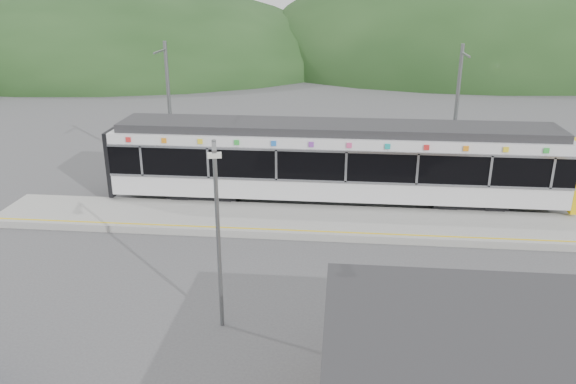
{
  "coord_description": "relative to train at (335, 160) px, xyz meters",
  "views": [
    {
      "loc": [
        1.64,
        -18.43,
        9.49
      ],
      "look_at": [
        -0.29,
        1.0,
        2.3
      ],
      "focal_mm": 35.0,
      "sensor_mm": 36.0,
      "label": 1
    }
  ],
  "objects": [
    {
      "name": "ground",
      "position": [
        -1.37,
        -6.0,
        -2.06
      ],
      "size": [
        120.0,
        120.0,
        0.0
      ],
      "primitive_type": "plane",
      "color": "#4C4C4F",
      "rests_on": "ground"
    },
    {
      "name": "catenary_mast_west",
      "position": [
        -8.37,
        2.56,
        1.58
      ],
      "size": [
        0.18,
        1.8,
        7.0
      ],
      "color": "slate",
      "rests_on": "ground"
    },
    {
      "name": "lamp_post",
      "position": [
        -3.09,
        -10.51,
        1.34
      ],
      "size": [
        0.38,
        1.04,
        5.68
      ],
      "rotation": [
        0.0,
        0.0,
        0.23
      ],
      "color": "slate",
      "rests_on": "ground"
    },
    {
      "name": "hills",
      "position": [
        4.82,
        -0.71,
        -2.06
      ],
      "size": [
        146.0,
        149.0,
        26.0
      ],
      "color": "#1E3D19",
      "rests_on": "ground"
    },
    {
      "name": "catenary_mast_east",
      "position": [
        5.63,
        2.56,
        1.58
      ],
      "size": [
        0.18,
        1.8,
        7.0
      ],
      "color": "slate",
      "rests_on": "ground"
    },
    {
      "name": "train",
      "position": [
        0.0,
        0.0,
        0.0
      ],
      "size": [
        20.44,
        3.01,
        3.74
      ],
      "color": "black",
      "rests_on": "ground"
    },
    {
      "name": "platform",
      "position": [
        -1.37,
        -2.7,
        -1.91
      ],
      "size": [
        26.0,
        3.2,
        0.3
      ],
      "primitive_type": "cube",
      "color": "#9E9E99",
      "rests_on": "ground"
    },
    {
      "name": "yellow_line",
      "position": [
        -1.37,
        -4.0,
        -1.76
      ],
      "size": [
        26.0,
        0.1,
        0.01
      ],
      "primitive_type": "cube",
      "color": "yellow",
      "rests_on": "platform"
    }
  ]
}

